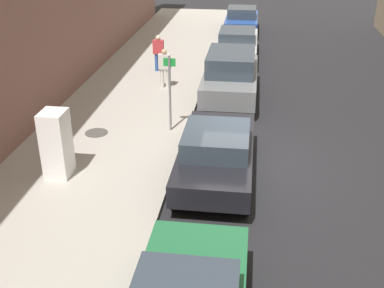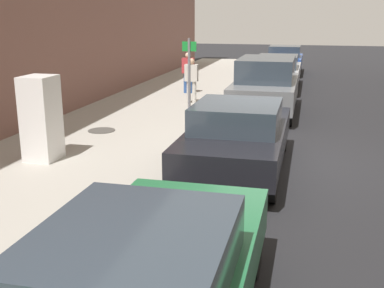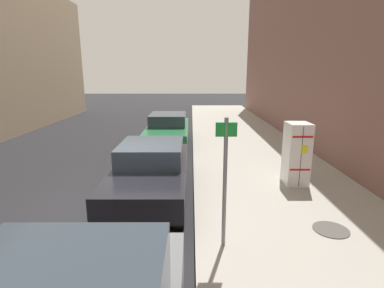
# 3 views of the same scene
# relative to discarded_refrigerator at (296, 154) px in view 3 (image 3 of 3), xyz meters

# --- Properties ---
(ground_plane) EXTENTS (80.00, 80.00, 0.00)m
(ground_plane) POSITION_rel_discarded_refrigerator_xyz_m (4.70, 1.47, -1.00)
(ground_plane) COLOR black
(sidewalk_slab) EXTENTS (4.69, 44.00, 0.13)m
(sidewalk_slab) POSITION_rel_discarded_refrigerator_xyz_m (0.52, 1.47, -0.94)
(sidewalk_slab) COLOR #9E998E
(sidewalk_slab) RESTS_ON ground
(discarded_refrigerator) EXTENTS (0.61, 0.72, 1.74)m
(discarded_refrigerator) POSITION_rel_discarded_refrigerator_xyz_m (0.00, 0.00, 0.00)
(discarded_refrigerator) COLOR white
(discarded_refrigerator) RESTS_ON sidewalk_slab
(manhole_cover) EXTENTS (0.70, 0.70, 0.02)m
(manhole_cover) POSITION_rel_discarded_refrigerator_xyz_m (0.13, 2.61, -0.86)
(manhole_cover) COLOR #47443F
(manhole_cover) RESTS_ON sidewalk_slab
(street_sign_post) EXTENTS (0.36, 0.07, 2.36)m
(street_sign_post) POSITION_rel_discarded_refrigerator_xyz_m (2.35, 3.14, 0.46)
(street_sign_post) COLOR slate
(street_sign_post) RESTS_ON sidewalk_slab
(parked_sedan_green) EXTENTS (1.78, 4.58, 1.40)m
(parked_sedan_green) POSITION_rel_discarded_refrigerator_xyz_m (3.99, -5.12, -0.27)
(parked_sedan_green) COLOR #1E6038
(parked_sedan_green) RESTS_ON ground
(parked_sedan_dark) EXTENTS (1.83, 4.43, 1.41)m
(parked_sedan_dark) POSITION_rel_discarded_refrigerator_xyz_m (3.99, 0.60, -0.26)
(parked_sedan_dark) COLOR black
(parked_sedan_dark) RESTS_ON ground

